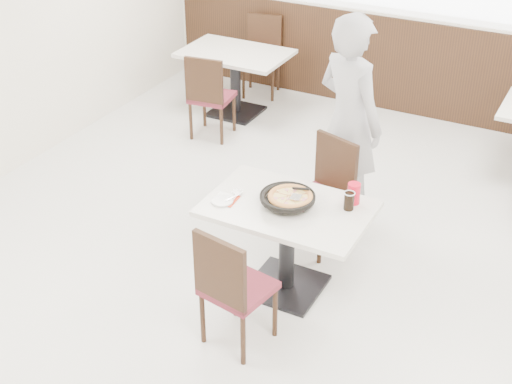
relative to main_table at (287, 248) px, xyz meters
The scene contains 18 objects.
floor 0.48m from the main_table, 149.81° to the left, with size 7.00×7.00×0.00m, color #B8B8B3.
wainscot_back 3.64m from the main_table, 94.10° to the left, with size 5.90×0.03×1.10m, color black.
main_table is the anchor object (origin of this frame).
chair_near 0.68m from the main_table, 93.59° to the right, with size 0.42×0.42×0.95m, color black, non-canonical shape.
chair_far 0.66m from the main_table, 91.46° to the left, with size 0.42×0.42×0.95m, color black, non-canonical shape.
trivet 0.40m from the main_table, 20.67° to the right, with size 0.11×0.11×0.04m, color black.
pizza_pan 0.42m from the main_table, 140.56° to the left, with size 0.33×0.33×0.01m, color black.
pizza 0.44m from the main_table, 45.63° to the left, with size 0.28×0.28×0.02m, color #D08D49.
pizza_server 0.47m from the main_table, ahead, with size 0.07×0.09×0.00m, color white.
napkin 0.60m from the main_table, 163.67° to the right, with size 0.17×0.17×0.00m, color white.
side_plate 0.62m from the main_table, 158.84° to the right, with size 0.16×0.16×0.01m, color white.
fork 0.57m from the main_table, 166.60° to the right, with size 0.02×0.16×0.00m, color white.
cola_glass 0.62m from the main_table, 22.50° to the left, with size 0.08×0.08×0.13m, color black.
red_cup 0.66m from the main_table, 33.30° to the left, with size 0.10×0.10×0.16m, color red.
diner_person 1.30m from the main_table, 89.71° to the left, with size 0.69×0.45×1.88m, color #B1B0B5.
bg_table_left 3.33m from the main_table, 125.90° to the left, with size 1.20×0.80×0.75m, color beige, non-canonical shape.
bg_chair_left_near 2.80m from the main_table, 132.46° to the left, with size 0.42×0.42×0.95m, color black, non-canonical shape.
bg_chair_left_far 3.86m from the main_table, 120.30° to the left, with size 0.42×0.42×0.95m, color black, non-canonical shape.
Camera 1 is at (2.11, -4.16, 3.50)m, focal length 50.00 mm.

